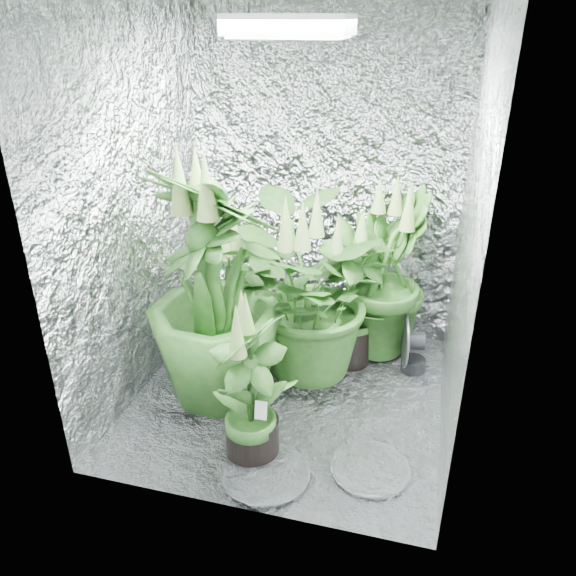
% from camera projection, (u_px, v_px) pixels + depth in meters
% --- Properties ---
extents(ground, '(1.60, 1.60, 0.00)m').
position_uv_depth(ground, '(289.00, 396.00, 3.05)').
color(ground, silver).
rests_on(ground, ground).
extents(walls, '(1.62, 1.62, 2.00)m').
position_uv_depth(walls, '(289.00, 221.00, 2.61)').
color(walls, silver).
rests_on(walls, ground).
extents(grow_lamp, '(0.50, 0.30, 0.22)m').
position_uv_depth(grow_lamp, '(289.00, 26.00, 2.25)').
color(grow_lamp, gray).
rests_on(grow_lamp, ceiling).
extents(plant_a, '(0.84, 0.84, 0.86)m').
position_uv_depth(plant_a, '(229.00, 290.00, 3.31)').
color(plant_a, black).
rests_on(plant_a, ground).
extents(plant_b, '(0.62, 0.62, 0.93)m').
position_uv_depth(plant_b, '(351.00, 297.00, 3.18)').
color(plant_b, black).
rests_on(plant_b, ground).
extents(plant_c, '(0.66, 0.66, 1.08)m').
position_uv_depth(plant_c, '(387.00, 276.00, 3.25)').
color(plant_c, black).
rests_on(plant_c, ground).
extents(plant_d, '(0.89, 0.89, 1.35)m').
position_uv_depth(plant_d, '(214.00, 292.00, 2.78)').
color(plant_d, black).
rests_on(plant_d, ground).
extents(plant_e, '(0.95, 0.95, 1.07)m').
position_uv_depth(plant_e, '(304.00, 296.00, 3.00)').
color(plant_e, black).
rests_on(plant_e, ground).
extents(plant_f, '(0.51, 0.51, 0.84)m').
position_uv_depth(plant_f, '(251.00, 390.00, 2.47)').
color(plant_f, black).
rests_on(plant_f, ground).
extents(circulation_fan, '(0.16, 0.30, 0.35)m').
position_uv_depth(circulation_fan, '(410.00, 348.00, 3.21)').
color(circulation_fan, black).
rests_on(circulation_fan, ground).
extents(plant_label, '(0.05, 0.03, 0.09)m').
position_uv_depth(plant_label, '(261.00, 410.00, 2.47)').
color(plant_label, white).
rests_on(plant_label, plant_f).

